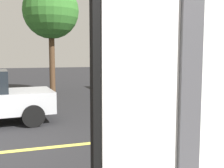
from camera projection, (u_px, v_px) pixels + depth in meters
The scene contains 4 objects.
lane_marking_centre at pixel (126, 140), 6.66m from camera, with size 28.00×0.16×0.01m, color #E0D14C.
speed_limit_sign at pixel (183, 166), 0.74m from camera, with size 0.53×0.12×2.52m.
tree_left_verge at pixel (51, 11), 14.22m from camera, with size 2.89×2.89×5.80m.
tree_centre_verge at pixel (162, 14), 13.96m from camera, with size 2.66×2.66×5.41m.
Camera 1 is at (0.67, -6.05, 2.06)m, focal length 43.82 mm.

